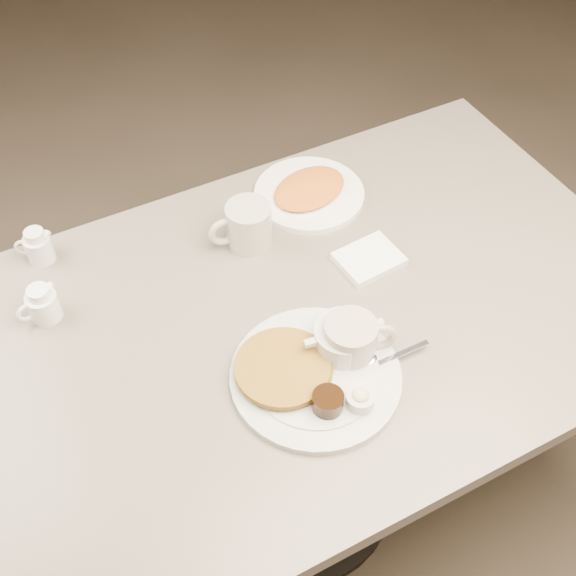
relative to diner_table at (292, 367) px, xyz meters
name	(u,v)px	position (x,y,z in m)	size (l,w,h in m)	color
room	(295,10)	(0.00, 0.00, 0.82)	(7.04, 8.04, 2.84)	#4C3F33
diner_table	(292,367)	(0.00, 0.00, 0.00)	(1.50, 0.90, 0.75)	slate
main_plate	(317,367)	(-0.02, -0.14, 0.19)	(0.41, 0.36, 0.07)	beige
coffee_mug_near	(352,340)	(0.06, -0.13, 0.22)	(0.15, 0.13, 0.09)	#AFA091
napkin	(369,259)	(0.21, 0.06, 0.18)	(0.14, 0.11, 0.02)	white
coffee_mug_far	(247,226)	(0.01, 0.23, 0.22)	(0.14, 0.11, 0.10)	#BCB6A3
creamer_left	(42,304)	(-0.43, 0.23, 0.21)	(0.09, 0.07, 0.08)	white
creamer_right	(38,247)	(-0.40, 0.39, 0.21)	(0.08, 0.06, 0.08)	white
hash_plate	(309,192)	(0.20, 0.30, 0.18)	(0.31, 0.31, 0.04)	white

